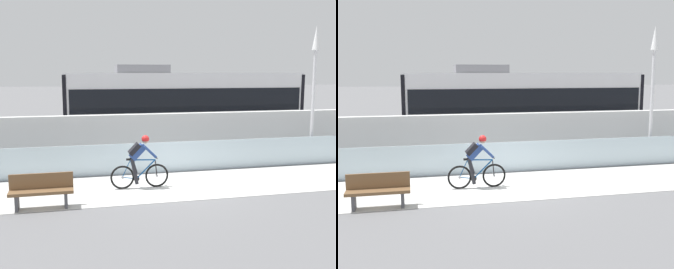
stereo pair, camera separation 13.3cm
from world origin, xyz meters
TOP-DOWN VIEW (x-y plane):
  - ground_plane at (0.00, 0.00)m, footprint 200.00×200.00m
  - bike_path_deck at (0.00, 0.00)m, footprint 32.00×3.20m
  - glass_parapet at (0.00, 1.85)m, footprint 32.00×0.05m
  - concrete_barrier_wall at (0.00, 3.65)m, footprint 32.00×0.36m
  - tram_rail_near at (0.00, 6.13)m, footprint 32.00×0.08m
  - tram_rail_far at (0.00, 7.57)m, footprint 32.00×0.08m
  - tram at (2.32, 6.85)m, footprint 11.06×2.54m
  - cyclist_on_bike at (-0.96, -0.00)m, footprint 1.77×0.58m
  - lamp_post_antenna at (6.15, 2.15)m, footprint 0.28×0.28m
  - bench at (-3.72, -1.29)m, footprint 1.60×0.45m

SIDE VIEW (x-z plane):
  - ground_plane at x=0.00m, z-range 0.00..0.00m
  - tram_rail_near at x=0.00m, z-range 0.00..0.01m
  - tram_rail_far at x=0.00m, z-range 0.00..0.01m
  - bike_path_deck at x=0.00m, z-range 0.00..0.01m
  - bench at x=-3.72m, z-range 0.03..0.92m
  - glass_parapet at x=0.00m, z-range 0.00..1.06m
  - cyclist_on_bike at x=-0.96m, z-range -0.01..1.60m
  - concrete_barrier_wall at x=0.00m, z-range 0.00..1.88m
  - tram at x=2.32m, z-range -0.01..3.80m
  - lamp_post_antenna at x=6.15m, z-range 0.69..5.89m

